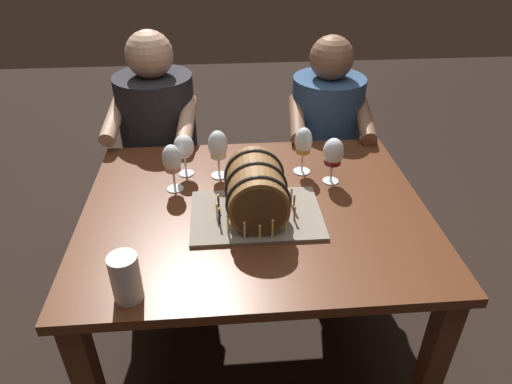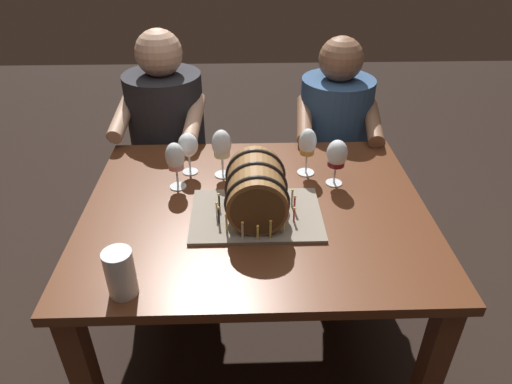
# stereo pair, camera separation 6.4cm
# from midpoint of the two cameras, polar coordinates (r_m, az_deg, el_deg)

# --- Properties ---
(ground_plane) EXTENTS (8.00, 8.00, 0.00)m
(ground_plane) POSITION_cam_midpoint_polar(r_m,az_deg,el_deg) (2.13, -1.02, -18.01)
(ground_plane) COLOR black
(dining_table) EXTENTS (1.22, 1.00, 0.72)m
(dining_table) POSITION_cam_midpoint_polar(r_m,az_deg,el_deg) (1.70, -1.22, -4.75)
(dining_table) COLOR #562D19
(dining_table) RESTS_ON ground
(barrel_cake) EXTENTS (0.45, 0.31, 0.22)m
(barrel_cake) POSITION_cam_midpoint_polar(r_m,az_deg,el_deg) (1.53, -1.20, -0.11)
(barrel_cake) COLOR gray
(barrel_cake) RESTS_ON dining_table
(wine_glass_rose) EXTENTS (0.07, 0.07, 0.19)m
(wine_glass_rose) POSITION_cam_midpoint_polar(r_m,az_deg,el_deg) (1.70, -11.47, 3.83)
(wine_glass_rose) COLOR white
(wine_glass_rose) RESTS_ON dining_table
(wine_glass_white) EXTENTS (0.08, 0.08, 0.20)m
(wine_glass_white) POSITION_cam_midpoint_polar(r_m,az_deg,el_deg) (1.76, -5.80, 5.60)
(wine_glass_white) COLOR white
(wine_glass_white) RESTS_ON dining_table
(wine_glass_amber) EXTENTS (0.07, 0.07, 0.19)m
(wine_glass_amber) POSITION_cam_midpoint_polar(r_m,az_deg,el_deg) (1.79, 4.89, 6.07)
(wine_glass_amber) COLOR white
(wine_glass_amber) RESTS_ON dining_table
(wine_glass_empty) EXTENTS (0.08, 0.08, 0.17)m
(wine_glass_empty) POSITION_cam_midpoint_polar(r_m,az_deg,el_deg) (1.80, -9.98, 5.50)
(wine_glass_empty) COLOR white
(wine_glass_empty) RESTS_ON dining_table
(wine_glass_red) EXTENTS (0.08, 0.08, 0.18)m
(wine_glass_red) POSITION_cam_midpoint_polar(r_m,az_deg,el_deg) (1.74, 8.53, 4.72)
(wine_glass_red) COLOR white
(wine_glass_red) RESTS_ON dining_table
(beer_pint) EXTENTS (0.08, 0.08, 0.14)m
(beer_pint) POSITION_cam_midpoint_polar(r_m,az_deg,el_deg) (1.31, -17.27, -10.25)
(beer_pint) COLOR white
(beer_pint) RESTS_ON dining_table
(person_seated_left) EXTENTS (0.42, 0.50, 1.17)m
(person_seated_left) POSITION_cam_midpoint_polar(r_m,az_deg,el_deg) (2.36, -12.38, 4.35)
(person_seated_left) COLOR black
(person_seated_left) RESTS_ON ground
(person_seated_right) EXTENTS (0.41, 0.50, 1.13)m
(person_seated_right) POSITION_cam_midpoint_polar(r_m,az_deg,el_deg) (2.40, 7.58, 4.58)
(person_seated_right) COLOR #1B2D46
(person_seated_right) RESTS_ON ground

